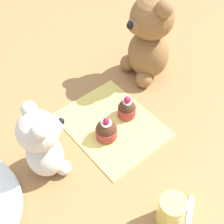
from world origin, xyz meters
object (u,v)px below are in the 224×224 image
cupcake_near_cream_bear (106,130)px  cupcake_near_tan_bear (128,109)px  juice_glass (171,211)px  teaspoon (188,224)px  teddy_bear_cream (43,143)px  teddy_bear_tan (149,39)px

cupcake_near_cream_bear → cupcake_near_tan_bear: bearing=-79.2°
juice_glass → teaspoon: size_ratio=0.62×
teddy_bear_cream → cupcake_near_cream_bear: bearing=-85.6°
teddy_bear_cream → teaspoon: (-0.32, -0.15, -0.10)m
teaspoon → teddy_bear_cream: bearing=81.4°
juice_glass → teddy_bear_tan: bearing=-37.6°
teddy_bear_tan → juice_glass: (-0.37, 0.29, -0.09)m
cupcake_near_cream_bear → juice_glass: (-0.26, 0.04, 0.01)m
teaspoon → juice_glass: bearing=89.3°
teddy_bear_cream → cupcake_near_tan_bear: teddy_bear_cream is taller
teddy_bear_tan → cupcake_near_tan_bear: size_ratio=3.87×
juice_glass → cupcake_near_tan_bear: bearing=-24.5°
teddy_bear_tan → cupcake_near_cream_bear: bearing=-57.1°
teddy_bear_tan → cupcake_near_tan_bear: 0.22m
teddy_bear_tan → cupcake_near_cream_bear: 0.30m
teddy_bear_cream → teaspoon: size_ratio=1.48×
juice_glass → teddy_bear_cream: bearing=24.7°
teddy_bear_cream → juice_glass: size_ratio=2.38×
teddy_bear_tan → teaspoon: (-0.41, 0.26, -0.13)m
teddy_bear_cream → cupcake_near_tan_bear: size_ratio=2.89×
cupcake_near_tan_bear → teddy_bear_tan: bearing=-58.8°
teddy_bear_cream → teaspoon: 0.37m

